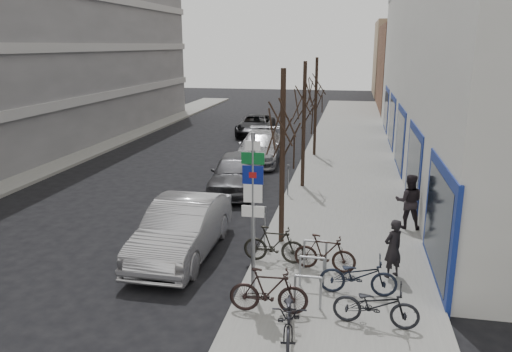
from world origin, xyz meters
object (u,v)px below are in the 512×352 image
at_px(tree_mid, 305,95).
at_px(bike_far_inner, 325,253).
at_px(tree_near, 283,116).
at_px(bike_near_left, 290,314).
at_px(meter_front, 265,222).
at_px(highway_sign_pole, 253,205).
at_px(lane_car, 256,125).
at_px(pedestrian_near, 393,248).
at_px(meter_mid, 288,177).
at_px(parked_car_back, 260,147).
at_px(pedestrian_far, 409,201).
at_px(tree_far, 316,84).
at_px(parked_car_mid, 236,173).
at_px(bike_near_right, 269,290).
at_px(parked_car_front, 182,229).
at_px(bike_rack, 312,268).
at_px(meter_back, 302,150).
at_px(bike_far_curb, 376,302).
at_px(bike_mid_inner, 274,244).
at_px(bike_mid_curb, 358,272).

relative_size(tree_mid, bike_far_inner, 3.19).
distance_m(tree_near, bike_near_left, 6.41).
bearing_deg(meter_front, tree_mid, 86.32).
bearing_deg(highway_sign_pole, lane_car, 100.90).
bearing_deg(pedestrian_near, meter_mid, -101.23).
xyz_separation_m(parked_car_back, pedestrian_far, (6.82, -9.39, 0.30)).
distance_m(tree_far, parked_car_mid, 8.55).
xyz_separation_m(tree_near, bike_near_right, (0.34, -4.38, -3.39)).
distance_m(meter_mid, lane_car, 14.99).
bearing_deg(parked_car_back, meter_front, -81.21).
bearing_deg(parked_car_front, bike_near_right, -44.06).
bearing_deg(pedestrian_near, tree_far, -117.09).
height_order(tree_mid, pedestrian_far, tree_mid).
distance_m(bike_rack, meter_back, 13.50).
bearing_deg(bike_far_curb, parked_car_back, 23.61).
distance_m(tree_near, pedestrian_far, 5.40).
relative_size(tree_mid, bike_mid_inner, 3.08).
bearing_deg(lane_car, tree_mid, -72.83).
relative_size(tree_near, pedestrian_near, 3.42).
bearing_deg(highway_sign_pole, pedestrian_near, 24.91).
distance_m(bike_far_inner, pedestrian_far, 4.65).
distance_m(highway_sign_pole, bike_far_curb, 3.54).
xyz_separation_m(meter_front, bike_mid_curb, (2.81, -2.58, -0.18)).
xyz_separation_m(bike_near_left, pedestrian_far, (3.07, 7.35, 0.35)).
distance_m(tree_near, meter_mid, 5.95).
xyz_separation_m(pedestrian_near, pedestrian_far, (0.77, 3.90, 0.14)).
bearing_deg(bike_far_curb, highway_sign_pole, 76.47).
distance_m(tree_mid, parked_car_back, 6.52).
relative_size(bike_near_left, bike_near_right, 1.05).
distance_m(bike_near_left, bike_mid_curb, 2.69).
height_order(bike_rack, parked_car_front, parked_car_front).
bearing_deg(lane_car, meter_back, -67.44).
bearing_deg(bike_near_right, bike_mid_inner, 3.78).
bearing_deg(parked_car_mid, lane_car, 92.45).
height_order(highway_sign_pole, bike_mid_curb, highway_sign_pole).
bearing_deg(pedestrian_near, highway_sign_pole, -14.46).
bearing_deg(tree_mid, bike_near_right, -88.23).
relative_size(bike_mid_inner, lane_car, 0.35).
height_order(bike_rack, meter_back, meter_back).
relative_size(parked_car_mid, parked_car_back, 0.88).
distance_m(meter_front, bike_mid_curb, 3.82).
xyz_separation_m(bike_rack, meter_front, (-1.65, 2.40, 0.26)).
bearing_deg(meter_mid, pedestrian_near, -61.87).
relative_size(tree_mid, bike_near_right, 2.98).
relative_size(bike_mid_inner, pedestrian_near, 1.11).
distance_m(bike_mid_curb, bike_mid_inner, 2.76).
xyz_separation_m(bike_far_curb, parked_car_front, (-5.53, 3.13, 0.13)).
relative_size(tree_mid, meter_front, 4.33).
distance_m(bike_rack, pedestrian_near, 2.29).
bearing_deg(tree_mid, bike_mid_inner, -89.83).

